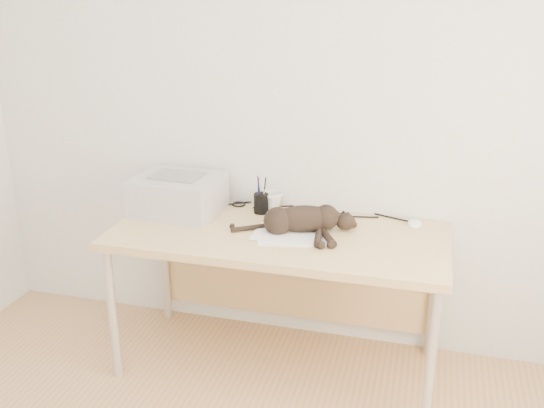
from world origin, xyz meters
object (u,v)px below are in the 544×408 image
(desk, at_px, (282,251))
(mouse, at_px, (415,221))
(printer, at_px, (178,194))
(mug, at_px, (272,202))
(cat, at_px, (300,220))
(pen_cup, at_px, (261,203))

(desk, bearing_deg, mouse, 16.58)
(printer, bearing_deg, mug, 16.88)
(desk, relative_size, cat, 2.68)
(printer, distance_m, pen_cup, 0.43)
(desk, distance_m, cat, 0.22)
(cat, bearing_deg, mug, 110.15)
(desk, relative_size, mouse, 13.33)
(mouse, bearing_deg, printer, -171.05)
(printer, relative_size, mouse, 3.68)
(cat, distance_m, mouse, 0.58)
(printer, distance_m, mouse, 1.20)
(desk, xyz_separation_m, mug, (-0.11, 0.19, 0.18))
(desk, relative_size, mug, 14.92)
(mug, bearing_deg, printer, -163.12)
(desk, height_order, pen_cup, pen_cup)
(cat, bearing_deg, pen_cup, 121.75)
(cat, relative_size, pen_cup, 3.08)
(desk, xyz_separation_m, cat, (0.10, -0.05, 0.19))
(cat, bearing_deg, printer, 151.39)
(desk, height_order, mouse, mouse)
(cat, relative_size, mug, 5.56)
(desk, distance_m, printer, 0.62)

